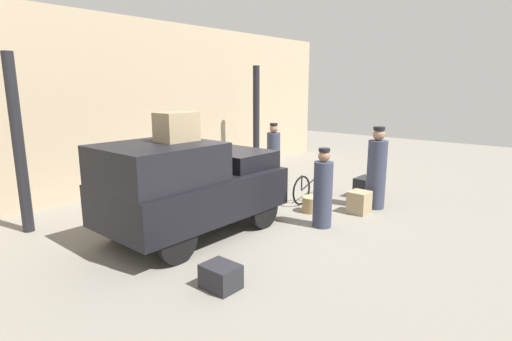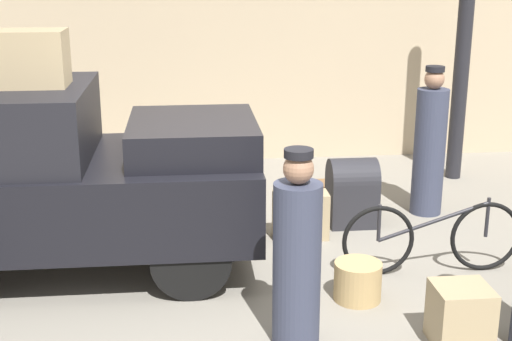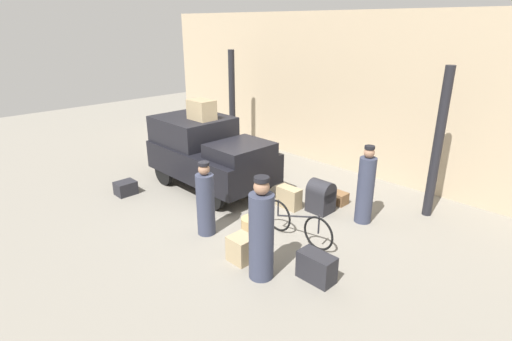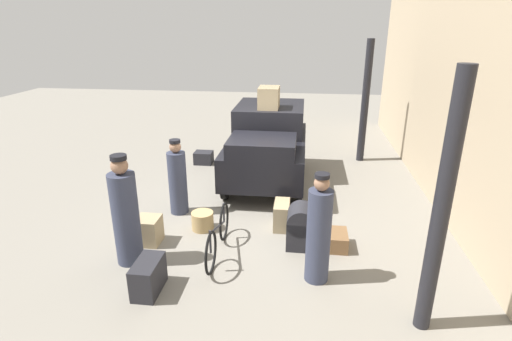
# 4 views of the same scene
# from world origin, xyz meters

# --- Properties ---
(ground_plane) EXTENTS (30.00, 30.00, 0.00)m
(ground_plane) POSITION_xyz_m (0.00, 0.00, 0.00)
(ground_plane) COLOR gray
(station_building_facade) EXTENTS (16.00, 0.15, 4.50)m
(station_building_facade) POSITION_xyz_m (0.00, 4.08, 2.25)
(station_building_facade) COLOR tan
(station_building_facade) RESTS_ON ground
(canopy_pillar_left) EXTENTS (0.21, 0.21, 3.37)m
(canopy_pillar_left) POSITION_xyz_m (-3.58, 2.78, 1.69)
(canopy_pillar_left) COLOR black
(canopy_pillar_left) RESTS_ON ground
(canopy_pillar_right) EXTENTS (0.21, 0.21, 3.37)m
(canopy_pillar_right) POSITION_xyz_m (3.23, 2.78, 1.69)
(canopy_pillar_right) COLOR black
(canopy_pillar_right) RESTS_ON ground
(truck) EXTENTS (3.46, 1.83, 1.81)m
(truck) POSITION_xyz_m (-1.67, 0.26, 0.98)
(truck) COLOR black
(truck) RESTS_ON ground
(bicycle) EXTENTS (1.76, 0.04, 0.75)m
(bicycle) POSITION_xyz_m (1.86, -0.25, 0.36)
(bicycle) COLOR black
(bicycle) RESTS_ON ground
(wicker_basket) EXTENTS (0.42, 0.42, 0.35)m
(wicker_basket) POSITION_xyz_m (1.02, -0.74, 0.17)
(wicker_basket) COLOR tan
(wicker_basket) RESTS_ON ground
(porter_with_bicycle) EXTENTS (0.37, 0.37, 1.76)m
(porter_with_bicycle) POSITION_xyz_m (2.37, 1.41, 0.81)
(porter_with_bicycle) COLOR #33384C
(porter_with_bicycle) RESTS_ON ground
(porter_lifting_near_truck) EXTENTS (0.43, 0.43, 1.87)m
(porter_lifting_near_truck) POSITION_xyz_m (2.24, -1.67, 0.85)
(porter_lifting_near_truck) COLOR #33384C
(porter_lifting_near_truck) RESTS_ON ground
(conductor_in_dark_uniform) EXTENTS (0.38, 0.38, 1.59)m
(conductor_in_dark_uniform) POSITION_xyz_m (0.35, -1.41, 0.72)
(conductor_in_dark_uniform) COLOR #33384C
(conductor_in_dark_uniform) RESTS_ON ground
(suitcase_black_upright) EXTENTS (0.41, 0.50, 0.34)m
(suitcase_black_upright) POSITION_xyz_m (-2.72, -1.65, 0.17)
(suitcase_black_upright) COLOR #232328
(suitcase_black_upright) RESTS_ON ground
(suitcase_tan_flat) EXTENTS (0.54, 0.33, 0.29)m
(suitcase_tan_flat) POSITION_xyz_m (1.38, 1.81, 0.14)
(suitcase_tan_flat) COLOR brown
(suitcase_tan_flat) RESTS_ON ground
(trunk_umber_medium) EXTENTS (0.44, 0.41, 0.49)m
(trunk_umber_medium) POSITION_xyz_m (1.63, -1.58, 0.25)
(trunk_umber_medium) COLOR #9E8966
(trunk_umber_medium) RESTS_ON ground
(suitcase_small_leather) EXTENTS (0.65, 0.35, 0.50)m
(suitcase_small_leather) POSITION_xyz_m (2.98, -1.06, 0.25)
(suitcase_small_leather) COLOR #232328
(suitcase_small_leather) RESTS_ON ground
(trunk_wicker_pale) EXTENTS (0.59, 0.29, 0.51)m
(trunk_wicker_pale) POSITION_xyz_m (0.74, 0.77, 0.26)
(trunk_wicker_pale) COLOR #9E8966
(trunk_wicker_pale) RESTS_ON ground
(trunk_barrel_dark) EXTENTS (0.54, 0.49, 0.77)m
(trunk_barrel_dark) POSITION_xyz_m (1.40, 1.14, 0.39)
(trunk_barrel_dark) COLOR #232328
(trunk_barrel_dark) RESTS_ON ground
(trunk_on_truck_roof) EXTENTS (0.68, 0.49, 0.51)m
(trunk_on_truck_roof) POSITION_xyz_m (-1.88, 0.26, 2.06)
(trunk_on_truck_roof) COLOR #9E8966
(trunk_on_truck_roof) RESTS_ON truck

